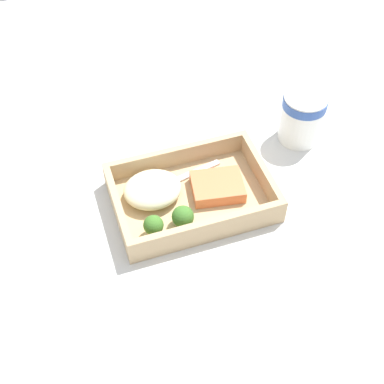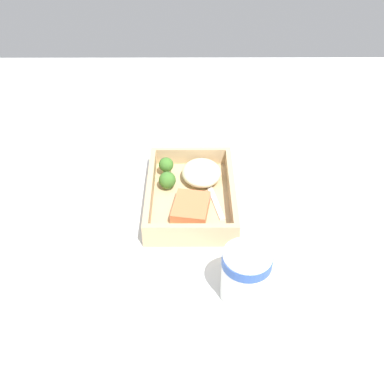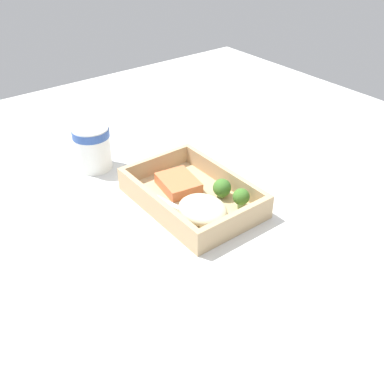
% 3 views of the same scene
% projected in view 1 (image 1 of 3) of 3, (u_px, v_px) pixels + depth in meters
% --- Properties ---
extents(ground_plane, '(1.60, 1.60, 0.02)m').
position_uv_depth(ground_plane, '(192.00, 205.00, 0.97)').
color(ground_plane, silver).
extents(takeout_tray, '(0.28, 0.19, 0.01)m').
position_uv_depth(takeout_tray, '(192.00, 200.00, 0.95)').
color(takeout_tray, tan).
rests_on(takeout_tray, ground_plane).
extents(tray_rim, '(0.28, 0.19, 0.04)m').
position_uv_depth(tray_rim, '(192.00, 190.00, 0.93)').
color(tray_rim, tan).
rests_on(tray_rim, takeout_tray).
extents(salmon_fillet, '(0.10, 0.09, 0.02)m').
position_uv_depth(salmon_fillet, '(218.00, 188.00, 0.95)').
color(salmon_fillet, '#DB7244').
rests_on(salmon_fillet, takeout_tray).
extents(mashed_potatoes, '(0.10, 0.09, 0.04)m').
position_uv_depth(mashed_potatoes, '(153.00, 189.00, 0.94)').
color(mashed_potatoes, beige).
rests_on(mashed_potatoes, takeout_tray).
extents(broccoli_floret_1, '(0.03, 0.03, 0.04)m').
position_uv_depth(broccoli_floret_1, '(153.00, 226.00, 0.88)').
color(broccoli_floret_1, '#7DA866').
rests_on(broccoli_floret_1, takeout_tray).
extents(broccoli_floret_2, '(0.04, 0.04, 0.04)m').
position_uv_depth(broccoli_floret_2, '(183.00, 217.00, 0.89)').
color(broccoli_floret_2, '#759A58').
rests_on(broccoli_floret_2, takeout_tray).
extents(fork, '(0.16, 0.05, 0.00)m').
position_uv_depth(fork, '(177.00, 180.00, 0.97)').
color(fork, silver).
rests_on(fork, takeout_tray).
extents(paper_cup, '(0.08, 0.08, 0.10)m').
position_uv_depth(paper_cup, '(302.00, 115.00, 1.02)').
color(paper_cup, white).
rests_on(paper_cup, ground_plane).
extents(receipt_slip, '(0.13, 0.17, 0.00)m').
position_uv_depth(receipt_slip, '(119.00, 124.00, 1.09)').
color(receipt_slip, white).
rests_on(receipt_slip, ground_plane).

